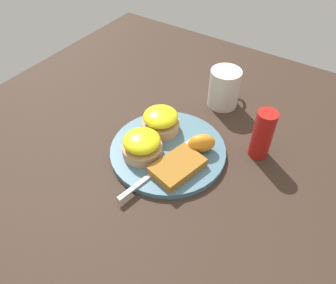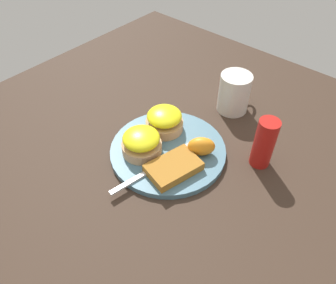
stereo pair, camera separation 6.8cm
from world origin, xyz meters
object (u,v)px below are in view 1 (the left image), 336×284
sandwich_benedict_right (142,145)px  condiment_bottle (263,134)px  cup (224,88)px  sandwich_benedict_left (161,121)px  fork (164,165)px  orange_wedge (202,143)px  hashbrown_patty (178,167)px

sandwich_benedict_right → condiment_bottle: condiment_bottle is taller
sandwich_benedict_right → cup: (0.27, -0.06, 0.01)m
sandwich_benedict_left → fork: sandwich_benedict_left is taller
orange_wedge → fork: bearing=152.3°
sandwich_benedict_right → cup: bearing=-12.2°
sandwich_benedict_right → condiment_bottle: (0.15, -0.21, 0.02)m
condiment_bottle → orange_wedge: bearing=125.0°
orange_wedge → cup: 0.20m
fork → orange_wedge: bearing=-27.7°
sandwich_benedict_left → fork: 0.12m
hashbrown_patty → orange_wedge: size_ratio=1.82×
orange_wedge → cup: cup is taller
sandwich_benedict_right → hashbrown_patty: sandwich_benedict_right is taller
orange_wedge → fork: (-0.08, 0.04, -0.02)m
orange_wedge → sandwich_benedict_right: bearing=127.8°
orange_wedge → cup: (0.19, 0.04, 0.02)m
hashbrown_patty → condiment_bottle: bearing=-38.2°
fork → sandwich_benedict_right: bearing=87.4°
sandwich_benedict_left → hashbrown_patty: sandwich_benedict_left is taller
fork → condiment_bottle: condiment_bottle is taller
hashbrown_patty → fork: bearing=99.5°
fork → condiment_bottle: (0.16, -0.15, 0.04)m
hashbrown_patty → fork: hashbrown_patty is taller
cup → condiment_bottle: condiment_bottle is taller
cup → fork: bearing=-180.0°
fork → cup: (0.28, 0.00, 0.03)m
orange_wedge → cup: size_ratio=0.54×
sandwich_benedict_left → orange_wedge: size_ratio=1.47×
sandwich_benedict_right → condiment_bottle: bearing=-53.6°
sandwich_benedict_left → fork: bearing=-142.0°
sandwich_benedict_right → fork: bearing=-92.6°
sandwich_benedict_left → orange_wedge: bearing=-94.2°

